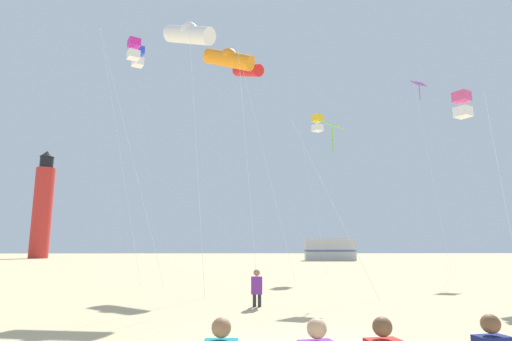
{
  "coord_description": "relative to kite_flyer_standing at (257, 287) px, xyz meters",
  "views": [
    {
      "loc": [
        -1.5,
        -7.58,
        1.87
      ],
      "look_at": [
        -0.87,
        11.33,
        5.31
      ],
      "focal_mm": 29.15,
      "sensor_mm": 36.0,
      "label": 1
    }
  ],
  "objects": [
    {
      "name": "kite_box_gold",
      "position": [
        4.68,
        14.17,
        9.56
      ],
      "size": [
        1.75,
        1.75,
        10.77
      ],
      "color": "silver",
      "rests_on": "ground"
    },
    {
      "name": "rv_van_silver",
      "position": [
        10.97,
        41.37,
        0.78
      ],
      "size": [
        6.57,
        2.73,
        2.8
      ],
      "rotation": [
        0.0,
        0.0,
        -0.06
      ],
      "color": "#B7BABF",
      "rests_on": "ground"
    },
    {
      "name": "kite_tube_scarlet",
      "position": [
        -0.19,
        9.55,
        11.36
      ],
      "size": [
        3.5,
        3.77,
        12.68
      ],
      "color": "silver",
      "rests_on": "ground"
    },
    {
      "name": "kite_flyer_standing",
      "position": [
        0.0,
        0.0,
        0.0
      ],
      "size": [
        0.35,
        0.52,
        1.16
      ],
      "rotation": [
        0.0,
        0.0,
        3.08
      ],
      "color": "#722D99",
      "rests_on": "ground"
    },
    {
      "name": "kite_tube_orange",
      "position": [
        -1.12,
        4.62,
        9.7
      ],
      "size": [
        2.61,
        2.21,
        11.02
      ],
      "color": "silver",
      "rests_on": "ground"
    },
    {
      "name": "lighthouse_distant",
      "position": [
        -31.55,
        52.45,
        7.22
      ],
      "size": [
        2.8,
        2.8,
        16.8
      ],
      "color": "red",
      "rests_on": "ground"
    },
    {
      "name": "kite_box_rainbow",
      "position": [
        9.2,
        3.93,
        7.37
      ],
      "size": [
        2.14,
        2.14,
        8.57
      ],
      "color": "silver",
      "rests_on": "ground"
    },
    {
      "name": "kite_diamond_violet",
      "position": [
        12.01,
        14.12,
        11.88
      ],
      "size": [
        1.6,
        1.45,
        13.38
      ],
      "color": "silver",
      "rests_on": "ground"
    },
    {
      "name": "kite_box_blue",
      "position": [
        -6.51,
        9.28,
        11.94
      ],
      "size": [
        2.77,
        2.02,
        13.16
      ],
      "color": "silver",
      "rests_on": "ground"
    },
    {
      "name": "kite_tube_white",
      "position": [
        -2.66,
        2.4,
        9.7
      ],
      "size": [
        2.41,
        2.07,
        11.01
      ],
      "color": "silver",
      "rests_on": "ground"
    },
    {
      "name": "kite_diamond_lime",
      "position": [
        3.28,
        3.47,
        6.02
      ],
      "size": [
        2.95,
        2.51,
        7.1
      ],
      "color": "silver",
      "rests_on": "ground"
    },
    {
      "name": "kite_box_magenta",
      "position": [
        -6.46,
        8.2,
        11.85
      ],
      "size": [
        3.42,
        2.76,
        13.07
      ],
      "color": "silver",
      "rests_on": "ground"
    }
  ]
}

